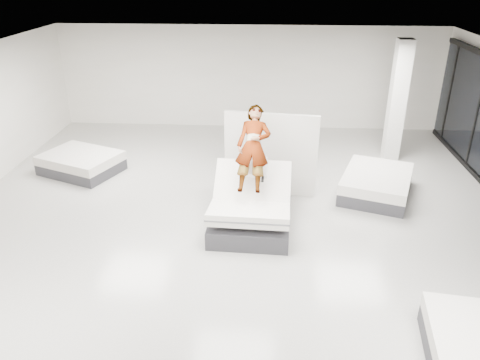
{
  "coord_description": "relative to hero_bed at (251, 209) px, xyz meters",
  "views": [
    {
      "loc": [
        0.65,
        -7.69,
        4.94
      ],
      "look_at": [
        0.11,
        0.68,
        1.0
      ],
      "focal_mm": 35.0,
      "sensor_mm": 36.0,
      "label": 1
    }
  ],
  "objects": [
    {
      "name": "person",
      "position": [
        0.01,
        0.33,
        0.93
      ],
      "size": [
        0.74,
        1.69,
        1.53
      ],
      "primitive_type": "imported",
      "rotation": [
        0.85,
        0.0,
        -0.04
      ],
      "color": "slate",
      "rests_on": "hero_bed"
    },
    {
      "name": "divider_panel",
      "position": [
        0.37,
        1.57,
        0.57
      ],
      "size": [
        2.11,
        0.39,
        1.93
      ],
      "primitive_type": "cube",
      "rotation": [
        0.0,
        0.0,
        -0.14
      ],
      "color": "white",
      "rests_on": "floor"
    },
    {
      "name": "remote",
      "position": [
        0.22,
        -0.03,
        0.69
      ],
      "size": [
        0.06,
        0.14,
        0.08
      ],
      "primitive_type": "cube",
      "rotation": [
        0.35,
        0.0,
        -0.04
      ],
      "color": "black",
      "rests_on": "person"
    },
    {
      "name": "flat_bed_left_far",
      "position": [
        -4.46,
        2.43,
        -0.14
      ],
      "size": [
        2.21,
        1.96,
        0.5
      ],
      "color": "#323236",
      "rests_on": "floor"
    },
    {
      "name": "hero_bed",
      "position": [
        0.0,
        0.0,
        0.0
      ],
      "size": [
        1.65,
        2.13,
        1.3
      ],
      "color": "#323236",
      "rests_on": "floor"
    },
    {
      "name": "column",
      "position": [
        3.66,
        3.9,
        1.21
      ],
      "size": [
        0.4,
        0.4,
        3.2
      ],
      "primitive_type": "cube",
      "color": "white",
      "rests_on": "floor"
    },
    {
      "name": "room",
      "position": [
        -0.34,
        -0.6,
        1.21
      ],
      "size": [
        14.0,
        14.04,
        3.2
      ],
      "color": "#BBB9B0",
      "rests_on": "ground"
    },
    {
      "name": "flat_bed_right_far",
      "position": [
        2.83,
        1.63,
        -0.13
      ],
      "size": [
        1.99,
        2.29,
        0.53
      ],
      "color": "#323236",
      "rests_on": "floor"
    }
  ]
}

